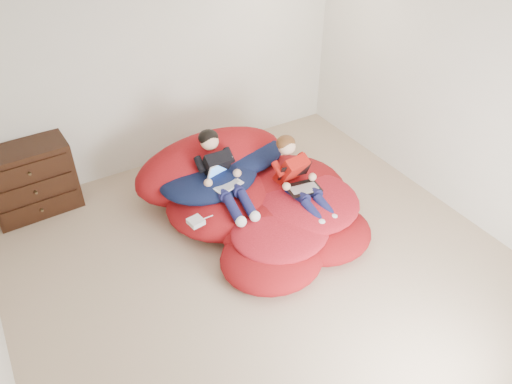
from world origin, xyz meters
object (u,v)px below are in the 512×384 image
at_px(laptop_white, 223,178).
at_px(dresser, 31,180).
at_px(younger_boy, 298,175).
at_px(laptop_black, 299,180).
at_px(older_boy, 221,170).
at_px(beanbag_pile, 253,196).

bearing_deg(laptop_white, dresser, 143.92).
distance_m(younger_boy, laptop_black, 0.07).
xyz_separation_m(older_boy, laptop_black, (0.74, -0.47, -0.12)).
height_order(dresser, older_boy, older_boy).
xyz_separation_m(laptop_white, laptop_black, (0.74, -0.41, -0.06)).
distance_m(younger_boy, laptop_white, 0.83).
distance_m(dresser, laptop_white, 2.28).
distance_m(beanbag_pile, laptop_black, 0.60).
distance_m(dresser, younger_boy, 3.09).
bearing_deg(younger_boy, laptop_black, -90.00).
height_order(beanbag_pile, younger_boy, younger_boy).
relative_size(dresser, laptop_black, 2.31).
relative_size(older_boy, laptop_black, 2.47).
bearing_deg(laptop_white, beanbag_pile, -11.47).
height_order(younger_boy, laptop_white, younger_boy).
height_order(laptop_white, laptop_black, laptop_white).
height_order(dresser, beanbag_pile, dresser).
bearing_deg(beanbag_pile, younger_boy, -36.21).
bearing_deg(laptop_white, younger_boy, -26.20).
xyz_separation_m(younger_boy, laptop_white, (-0.74, 0.37, 0.01)).
bearing_deg(older_boy, younger_boy, -29.92).
bearing_deg(older_boy, dresser, 145.21).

